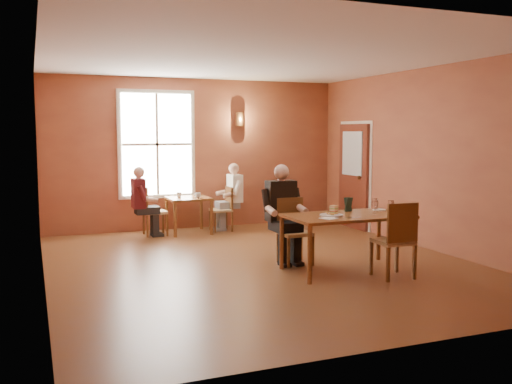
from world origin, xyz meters
name	(u,v)px	position (x,y,z in m)	size (l,w,h in m)	color
ground	(261,264)	(0.00, 0.00, 0.00)	(6.00, 7.00, 0.01)	brown
wall_back	(196,154)	(0.00, 3.50, 1.50)	(6.00, 0.04, 3.00)	brown
wall_front	(410,182)	(0.00, -3.50, 1.50)	(6.00, 0.04, 3.00)	brown
wall_left	(40,167)	(-3.00, 0.00, 1.50)	(0.04, 7.00, 3.00)	brown
wall_right	(430,159)	(3.00, 0.00, 1.50)	(0.04, 7.00, 3.00)	brown
ceiling	(261,57)	(0.00, 0.00, 3.00)	(6.00, 7.00, 0.04)	white
window	(157,144)	(-0.80, 3.45, 1.70)	(1.36, 0.10, 1.96)	white
door	(353,176)	(2.94, 2.30, 1.05)	(0.12, 1.04, 2.10)	maroon
wall_sconce	(239,119)	(0.90, 3.40, 2.20)	(0.16, 0.16, 0.28)	brown
main_table	(347,243)	(0.97, -0.83, 0.40)	(1.70, 0.95, 0.80)	brown
chair_diner_main	(295,232)	(0.47, -0.18, 0.48)	(0.43, 0.43, 0.97)	#4A2A0E
diner_main	(296,217)	(0.47, -0.21, 0.71)	(0.56, 0.56, 1.41)	#2F2218
chair_empty	(393,239)	(1.36, -1.35, 0.51)	(0.45, 0.45, 1.02)	brown
plate_food	(331,214)	(0.70, -0.85, 0.82)	(0.32, 0.32, 0.04)	silver
sandwich	(334,211)	(0.79, -0.76, 0.85)	(0.09, 0.09, 0.11)	tan
goblet_a	(375,205)	(1.45, -0.75, 0.90)	(0.09, 0.09, 0.21)	white
goblet_b	(391,207)	(1.58, -0.96, 0.90)	(0.08, 0.08, 0.20)	white
goblet_c	(375,208)	(1.29, -1.00, 0.90)	(0.08, 0.08, 0.21)	white
menu_stand	(348,204)	(1.14, -0.55, 0.90)	(0.12, 0.06, 0.21)	#1C3123
knife	(353,218)	(0.89, -1.10, 0.80)	(0.22, 0.02, 0.00)	silver
napkin	(329,218)	(0.55, -1.04, 0.80)	(0.18, 0.18, 0.01)	white
side_plate	(379,210)	(1.63, -0.60, 0.80)	(0.19, 0.19, 0.01)	white
second_table	(189,215)	(-0.32, 2.93, 0.35)	(0.78, 0.78, 0.69)	brown
chair_diner_white	(221,209)	(0.33, 2.93, 0.43)	(0.38, 0.38, 0.87)	brown
diner_white	(222,199)	(0.36, 2.93, 0.64)	(0.51, 0.51, 1.28)	white
chair_diner_maroon	(155,211)	(-0.97, 2.93, 0.46)	(0.41, 0.41, 0.93)	#59331D
diner_maroon	(153,202)	(-1.00, 2.93, 0.63)	(0.51, 0.51, 1.26)	#4E121B
cup_a	(198,195)	(-0.17, 2.81, 0.74)	(0.12, 0.12, 0.09)	silver
cup_b	(179,195)	(-0.48, 3.02, 0.74)	(0.10, 0.10, 0.09)	silver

